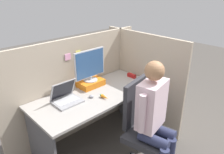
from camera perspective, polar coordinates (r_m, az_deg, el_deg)
cubicle_panel_back at (r=3.00m, az=-9.05°, el=-2.64°), size 2.10×0.05×1.37m
cubicle_panel_right at (r=3.21m, az=7.92°, el=-0.74°), size 0.04×1.37×1.37m
desk at (r=2.79m, az=-4.23°, el=-7.51°), size 1.60×0.72×0.73m
paper_box at (r=2.89m, az=-5.58°, el=-1.59°), size 0.33×0.23×0.08m
monitor at (r=2.80m, az=-5.81°, el=3.09°), size 0.46×0.18×0.41m
laptop at (r=2.56m, az=-11.92°, el=-5.36°), size 0.31×0.26×0.25m
mouse at (r=2.62m, az=-5.40°, el=-5.02°), size 0.06×0.05×0.03m
stapler at (r=3.16m, az=5.15°, el=0.38°), size 0.05×0.13×0.05m
carrot_toy at (r=2.58m, az=-1.94°, el=-5.25°), size 0.04×0.13×0.04m
office_chair at (r=2.50m, az=8.16°, el=-12.42°), size 0.55×0.59×1.03m
person at (r=2.28m, az=11.12°, el=-9.49°), size 0.47×0.46×1.32m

